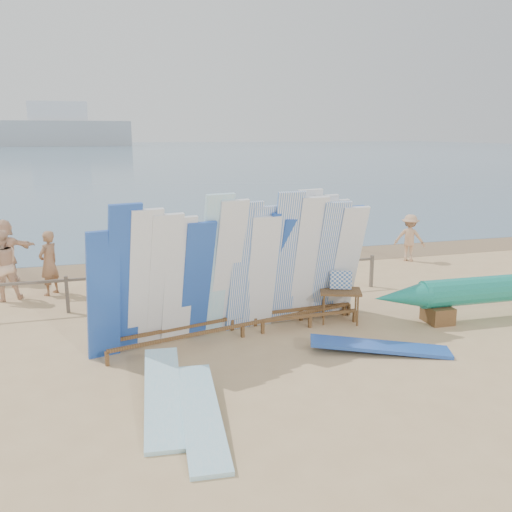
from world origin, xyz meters
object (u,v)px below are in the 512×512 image
object	(u,v)px
flat_board_a	(163,406)
beachgoer_7	(266,241)
outrigger_canoe	(512,289)
beachgoer_1	(49,263)
beach_chair_right	(205,283)
beachgoer_2	(2,265)
beachgoer_6	(247,252)
beachgoer_11	(5,251)
vendor_table	(340,305)
beachgoer_3	(138,253)
beachgoer_extra_0	(410,238)
side_surfboard_rack	(307,265)
beach_chair_left	(180,287)
beachgoer_8	(253,258)
flat_board_b	(201,424)
beachgoer_5	(122,248)
flat_board_d	(380,352)
stroller	(252,268)
main_surfboard_rack	(237,272)

from	to	relation	value
flat_board_a	beachgoer_7	size ratio (longest dim) A/B	1.55
outrigger_canoe	beachgoer_1	distance (m)	11.52
outrigger_canoe	beachgoer_7	xyz separation A→B (m)	(-4.14, 6.00, 0.23)
beach_chair_right	beachgoer_2	size ratio (longest dim) A/B	0.47
outrigger_canoe	beachgoer_6	size ratio (longest dim) A/B	3.99
beachgoer_6	beachgoer_11	bearing A→B (deg)	84.34
vendor_table	flat_board_a	bearing A→B (deg)	-126.00
beachgoer_3	beachgoer_extra_0	xyz separation A→B (m)	(8.90, 0.42, -0.12)
side_surfboard_rack	beach_chair_left	size ratio (longest dim) A/B	3.45
beachgoer_extra_0	beachgoer_2	bearing A→B (deg)	44.14
beachgoer_7	beach_chair_left	bearing A→B (deg)	-157.07
beach_chair_right	beachgoer_7	bearing A→B (deg)	48.88
flat_board_a	beachgoer_6	bearing A→B (deg)	69.87
beachgoer_11	vendor_table	bearing A→B (deg)	127.28
beachgoer_1	beachgoer_2	distance (m)	1.12
beachgoer_8	beachgoer_2	xyz separation A→B (m)	(-6.35, 0.92, 0.00)
flat_board_a	beach_chair_right	size ratio (longest dim) A/B	3.14
flat_board_b	beach_chair_right	size ratio (longest dim) A/B	3.14
flat_board_b	beach_chair_right	xyz separation A→B (m)	(1.36, 6.68, 0.25)
side_surfboard_rack	beachgoer_8	xyz separation A→B (m)	(-0.40, 2.92, -0.46)
beachgoer_6	beachgoer_5	bearing A→B (deg)	75.71
flat_board_d	beachgoer_extra_0	world-z (taller)	beachgoer_extra_0
flat_board_a	beach_chair_right	world-z (taller)	beach_chair_right
flat_board_b	beachgoer_1	distance (m)	8.07
flat_board_d	beach_chair_left	world-z (taller)	beach_chair_left
side_surfboard_rack	beachgoer_11	distance (m)	9.01
beachgoer_8	outrigger_canoe	bearing A→B (deg)	97.41
vendor_table	beachgoer_1	bearing A→B (deg)	168.32
flat_board_a	beachgoer_8	distance (m)	6.65
outrigger_canoe	beach_chair_right	distance (m)	7.59
vendor_table	side_surfboard_rack	bearing A→B (deg)	-165.42
side_surfboard_rack	beachgoer_6	size ratio (longest dim) A/B	1.72
stroller	vendor_table	bearing A→B (deg)	-81.23
beach_chair_right	beachgoer_8	distance (m)	1.45
beachgoer_8	beachgoer_6	bearing A→B (deg)	-142.08
beachgoer_11	beachgoer_3	bearing A→B (deg)	143.99
beachgoer_3	beachgoer_7	distance (m)	4.09
flat_board_a	beachgoer_extra_0	world-z (taller)	beachgoer_extra_0
flat_board_d	beach_chair_left	bearing A→B (deg)	54.34
vendor_table	beach_chair_left	bearing A→B (deg)	157.42
beachgoer_11	beachgoer_3	xyz separation A→B (m)	(3.62, -1.33, -0.02)
side_surfboard_rack	flat_board_b	xyz separation A→B (m)	(-3.03, -3.56, -1.36)
side_surfboard_rack	stroller	world-z (taller)	side_surfboard_rack
side_surfboard_rack	beach_chair_left	distance (m)	3.93
beachgoer_11	beachgoer_extra_0	size ratio (longest dim) A/B	1.17
main_surfboard_rack	beachgoer_8	size ratio (longest dim) A/B	3.36
main_surfboard_rack	beachgoer_3	bearing A→B (deg)	96.73
main_surfboard_rack	beach_chair_right	world-z (taller)	main_surfboard_rack
vendor_table	flat_board_b	xyz separation A→B (m)	(-3.83, -3.47, -0.40)
flat_board_d	beachgoer_6	distance (m)	5.81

